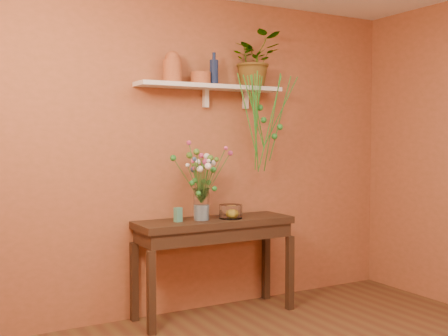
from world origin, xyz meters
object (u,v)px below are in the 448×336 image
(glass_vase, at_px, (201,206))
(sideboard, at_px, (214,233))
(glass_bowl, at_px, (231,212))
(terracotta_jug, at_px, (172,68))
(blue_bottle, at_px, (214,72))
(spider_plant, at_px, (254,60))
(bouquet, at_px, (202,167))

(glass_vase, bearing_deg, sideboard, 4.10)
(glass_vase, distance_m, glass_bowl, 0.27)
(terracotta_jug, relative_size, blue_bottle, 0.94)
(spider_plant, bearing_deg, glass_vase, -166.65)
(spider_plant, bearing_deg, blue_bottle, -174.26)
(blue_bottle, xyz_separation_m, glass_bowl, (0.09, -0.13, -1.18))
(glass_vase, height_order, bouquet, bouquet)
(terracotta_jug, height_order, spider_plant, spider_plant)
(glass_vase, xyz_separation_m, bouquet, (0.00, -0.00, 0.33))
(glass_bowl, bearing_deg, bouquet, 172.90)
(blue_bottle, xyz_separation_m, spider_plant, (0.43, 0.04, 0.13))
(blue_bottle, distance_m, glass_vase, 1.14)
(spider_plant, relative_size, glass_vase, 1.81)
(blue_bottle, bearing_deg, glass_bowl, -57.51)
(blue_bottle, distance_m, bouquet, 0.82)
(glass_bowl, bearing_deg, terracotta_jug, 163.24)
(sideboard, xyz_separation_m, terracotta_jug, (-0.33, 0.10, 1.36))
(terracotta_jug, xyz_separation_m, glass_bowl, (0.46, -0.14, -1.19))
(spider_plant, height_order, bouquet, spider_plant)
(blue_bottle, height_order, glass_bowl, blue_bottle)
(sideboard, height_order, glass_vase, glass_vase)
(glass_bowl, bearing_deg, blue_bottle, 122.49)
(terracotta_jug, distance_m, bouquet, 0.84)
(blue_bottle, bearing_deg, terracotta_jug, 179.20)
(sideboard, xyz_separation_m, glass_vase, (-0.13, -0.01, 0.23))
(bouquet, relative_size, glass_bowl, 2.64)
(sideboard, distance_m, terracotta_jug, 1.41)
(sideboard, relative_size, bouquet, 2.62)
(sideboard, height_order, bouquet, bouquet)
(sideboard, height_order, glass_bowl, glass_bowl)
(glass_bowl, bearing_deg, spider_plant, 27.49)
(sideboard, bearing_deg, spider_plant, 15.73)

